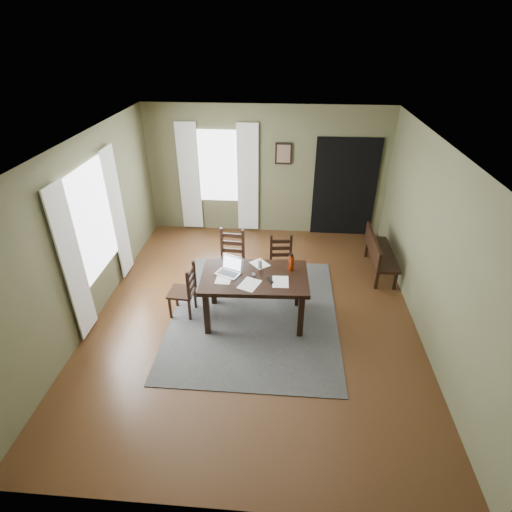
# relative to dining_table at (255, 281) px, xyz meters

# --- Properties ---
(ground) EXTENTS (5.00, 6.00, 0.01)m
(ground) POSITION_rel_dining_table_xyz_m (-0.01, 0.11, -0.71)
(ground) COLOR #492C16
(room_shell) EXTENTS (5.02, 6.02, 2.71)m
(room_shell) POSITION_rel_dining_table_xyz_m (-0.01, 0.11, 1.10)
(room_shell) COLOR brown
(room_shell) RESTS_ON ground
(rug) EXTENTS (2.60, 3.20, 0.01)m
(rug) POSITION_rel_dining_table_xyz_m (-0.01, 0.11, -0.70)
(rug) COLOR #3B3B3B
(rug) RESTS_ON ground
(dining_table) EXTENTS (1.62, 1.01, 0.79)m
(dining_table) POSITION_rel_dining_table_xyz_m (0.00, 0.00, 0.00)
(dining_table) COLOR black
(dining_table) RESTS_ON rug
(chair_end) EXTENTS (0.41, 0.41, 0.88)m
(chair_end) POSITION_rel_dining_table_xyz_m (-1.10, 0.04, -0.27)
(chair_end) COLOR black
(chair_end) RESTS_ON rug
(chair_back_left) EXTENTS (0.48, 0.48, 1.01)m
(chair_back_left) POSITION_rel_dining_table_xyz_m (-0.49, 0.94, -0.21)
(chair_back_left) COLOR black
(chair_back_left) RESTS_ON rug
(chair_back_right) EXTENTS (0.44, 0.44, 0.91)m
(chair_back_right) POSITION_rel_dining_table_xyz_m (0.38, 0.96, -0.26)
(chair_back_right) COLOR black
(chair_back_right) RESTS_ON rug
(bench) EXTENTS (0.41, 1.29, 0.73)m
(bench) POSITION_rel_dining_table_xyz_m (2.14, 1.54, -0.27)
(bench) COLOR black
(bench) RESTS_ON ground
(laptop) EXTENTS (0.43, 0.39, 0.24)m
(laptop) POSITION_rel_dining_table_xyz_m (-0.38, 0.07, 0.16)
(laptop) COLOR #B7B7BC
(laptop) RESTS_ON dining_table
(computer_mouse) EXTENTS (0.06, 0.09, 0.03)m
(computer_mouse) POSITION_rel_dining_table_xyz_m (-0.02, 0.01, 0.11)
(computer_mouse) COLOR #3F3F42
(computer_mouse) RESTS_ON dining_table
(tv_remote) EXTENTS (0.11, 0.17, 0.02)m
(tv_remote) POSITION_rel_dining_table_xyz_m (0.24, -0.10, 0.11)
(tv_remote) COLOR black
(tv_remote) RESTS_ON dining_table
(drinking_glass) EXTENTS (0.07, 0.07, 0.14)m
(drinking_glass) POSITION_rel_dining_table_xyz_m (0.06, 0.22, 0.17)
(drinking_glass) COLOR silver
(drinking_glass) RESTS_ON dining_table
(water_bottle) EXTENTS (0.09, 0.09, 0.28)m
(water_bottle) POSITION_rel_dining_table_xyz_m (0.53, 0.20, 0.23)
(water_bottle) COLOR #AC330D
(water_bottle) RESTS_ON dining_table
(paper_a) EXTENTS (0.23, 0.30, 0.00)m
(paper_a) POSITION_rel_dining_table_xyz_m (-0.45, -0.11, 0.10)
(paper_a) COLOR white
(paper_a) RESTS_ON dining_table
(paper_b) EXTENTS (0.24, 0.31, 0.00)m
(paper_b) POSITION_rel_dining_table_xyz_m (0.39, -0.13, 0.10)
(paper_b) COLOR white
(paper_b) RESTS_ON dining_table
(paper_c) EXTENTS (0.35, 0.35, 0.00)m
(paper_c) POSITION_rel_dining_table_xyz_m (0.05, 0.34, 0.10)
(paper_c) COLOR white
(paper_c) RESTS_ON dining_table
(paper_e) EXTENTS (0.36, 0.40, 0.00)m
(paper_e) POSITION_rel_dining_table_xyz_m (-0.06, -0.23, 0.10)
(paper_e) COLOR white
(paper_e) RESTS_ON dining_table
(window_left) EXTENTS (0.01, 1.30, 1.70)m
(window_left) POSITION_rel_dining_table_xyz_m (-2.48, 0.31, 0.75)
(window_left) COLOR white
(window_left) RESTS_ON ground
(window_back) EXTENTS (1.00, 0.01, 1.50)m
(window_back) POSITION_rel_dining_table_xyz_m (-1.01, 3.08, 0.75)
(window_back) COLOR white
(window_back) RESTS_ON ground
(curtain_left_near) EXTENTS (0.03, 0.48, 2.30)m
(curtain_left_near) POSITION_rel_dining_table_xyz_m (-2.45, -0.51, 0.50)
(curtain_left_near) COLOR silver
(curtain_left_near) RESTS_ON ground
(curtain_left_far) EXTENTS (0.03, 0.48, 2.30)m
(curtain_left_far) POSITION_rel_dining_table_xyz_m (-2.45, 1.13, 0.50)
(curtain_left_far) COLOR silver
(curtain_left_far) RESTS_ON ground
(curtain_back_left) EXTENTS (0.44, 0.03, 2.30)m
(curtain_back_left) POSITION_rel_dining_table_xyz_m (-1.63, 3.05, 0.50)
(curtain_back_left) COLOR silver
(curtain_back_left) RESTS_ON ground
(curtain_back_right) EXTENTS (0.44, 0.03, 2.30)m
(curtain_back_right) POSITION_rel_dining_table_xyz_m (-0.39, 3.05, 0.50)
(curtain_back_right) COLOR silver
(curtain_back_right) RESTS_ON ground
(framed_picture) EXTENTS (0.34, 0.03, 0.44)m
(framed_picture) POSITION_rel_dining_table_xyz_m (0.34, 3.08, 1.05)
(framed_picture) COLOR black
(framed_picture) RESTS_ON ground
(doorway_back) EXTENTS (1.30, 0.03, 2.10)m
(doorway_back) POSITION_rel_dining_table_xyz_m (1.64, 3.08, 0.35)
(doorway_back) COLOR black
(doorway_back) RESTS_ON ground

